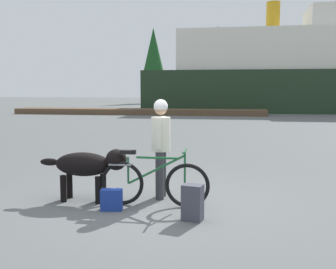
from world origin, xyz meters
name	(u,v)px	position (x,y,z in m)	size (l,w,h in m)	color
ground_plane	(150,205)	(0.00, 0.00, 0.00)	(160.00, 160.00, 0.00)	#595B5B
bicycle	(153,182)	(0.06, -0.02, 0.38)	(1.73, 0.44, 0.90)	black
person_cyclist	(161,140)	(0.08, 0.49, 0.99)	(0.32, 0.53, 1.66)	#333338
dog	(88,165)	(-1.05, 0.10, 0.59)	(1.48, 0.46, 0.87)	black
backpack	(193,203)	(0.74, -0.61, 0.25)	(0.28, 0.20, 0.51)	#3F3F4C
handbag_pannier	(112,200)	(-0.52, -0.33, 0.16)	(0.32, 0.18, 0.32)	navy
dock_pier	(138,112)	(-5.73, 22.63, 0.20)	(18.26, 2.06, 0.40)	brown
ferry_boat	(313,73)	(7.46, 28.86, 3.14)	(26.83, 7.97, 8.88)	#1E331E
pine_tree_far_left	(153,54)	(-9.29, 45.68, 6.29)	(3.04, 3.04, 9.60)	#4C331E
pine_tree_center	(218,54)	(-1.11, 45.41, 6.19)	(3.61, 3.61, 9.60)	#4C331E
pine_tree_far_right	(316,58)	(10.73, 46.14, 5.53)	(3.65, 3.65, 8.97)	#4C331E
pine_tree_mid_back	(276,54)	(6.48, 50.99, 6.57)	(3.34, 3.34, 10.50)	#4C331E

